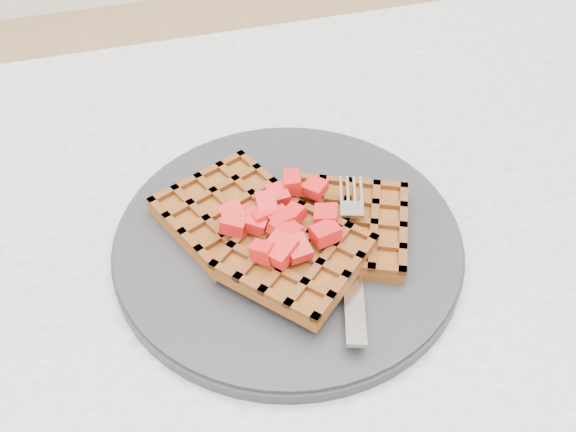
{
  "coord_description": "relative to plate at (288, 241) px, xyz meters",
  "views": [
    {
      "loc": [
        -0.27,
        -0.36,
        1.19
      ],
      "look_at": [
        -0.16,
        0.01,
        0.79
      ],
      "focal_mm": 40.0,
      "sensor_mm": 36.0,
      "label": 1
    }
  ],
  "objects": [
    {
      "name": "strawberry_pile",
      "position": [
        0.0,
        0.0,
        0.05
      ],
      "size": [
        0.15,
        0.15,
        0.02
      ],
      "primitive_type": null,
      "color": "#A70005",
      "rests_on": "waffles"
    },
    {
      "name": "fork",
      "position": [
        0.05,
        -0.04,
        0.02
      ],
      "size": [
        0.08,
        0.18,
        0.02
      ],
      "primitive_type": null,
      "rotation": [
        0.0,
        0.0,
        -0.31
      ],
      "color": "silver",
      "rests_on": "plate"
    },
    {
      "name": "table",
      "position": [
        0.16,
        -0.01,
        -0.12
      ],
      "size": [
        1.2,
        0.8,
        0.75
      ],
      "color": "silver",
      "rests_on": "ground"
    },
    {
      "name": "plate",
      "position": [
        0.0,
        0.0,
        0.0
      ],
      "size": [
        0.31,
        0.31,
        0.02
      ],
      "primitive_type": "cylinder",
      "color": "black",
      "rests_on": "table"
    },
    {
      "name": "waffles",
      "position": [
        0.0,
        -0.0,
        0.02
      ],
      "size": [
        0.24,
        0.22,
        0.03
      ],
      "color": "brown",
      "rests_on": "plate"
    }
  ]
}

